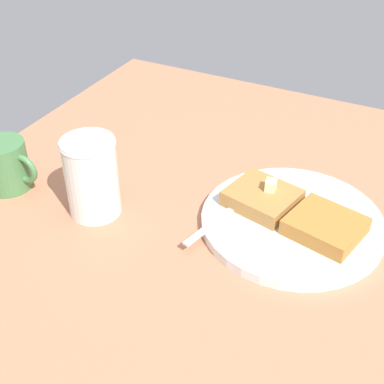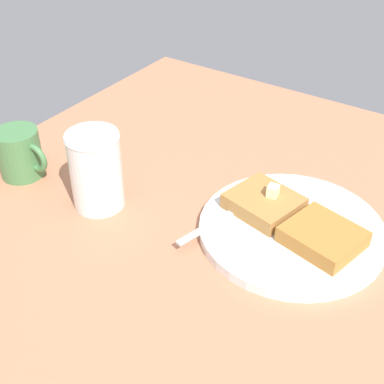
# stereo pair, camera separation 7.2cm
# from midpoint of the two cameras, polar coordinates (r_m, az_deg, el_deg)

# --- Properties ---
(table_surface) EXTENTS (0.92, 0.92, 0.03)m
(table_surface) POSITION_cam_midpoint_polar(r_m,az_deg,el_deg) (0.72, 2.66, -5.84)
(table_surface) COLOR #B27050
(table_surface) RESTS_ON ground
(plate) EXTENTS (0.25, 0.25, 0.01)m
(plate) POSITION_cam_midpoint_polar(r_m,az_deg,el_deg) (0.73, 7.90, -3.24)
(plate) COLOR silver
(plate) RESTS_ON table_surface
(toast_slice_left) EXTENTS (0.11, 0.10, 0.02)m
(toast_slice_left) POSITION_cam_midpoint_polar(r_m,az_deg,el_deg) (0.74, 4.96, -0.76)
(toast_slice_left) COLOR #A9743A
(toast_slice_left) RESTS_ON plate
(toast_slice_middle) EXTENTS (0.11, 0.10, 0.02)m
(toast_slice_middle) POSITION_cam_midpoint_polar(r_m,az_deg,el_deg) (0.71, 11.22, -3.70)
(toast_slice_middle) COLOR #AC6F2E
(toast_slice_middle) RESTS_ON plate
(butter_pat_primary) EXTENTS (0.02, 0.02, 0.02)m
(butter_pat_primary) POSITION_cam_midpoint_polar(r_m,az_deg,el_deg) (0.74, 5.67, 0.62)
(butter_pat_primary) COLOR #F2E9B2
(butter_pat_primary) RESTS_ON toast_slice_left
(fork) EXTENTS (0.05, 0.16, 0.00)m
(fork) POSITION_cam_midpoint_polar(r_m,az_deg,el_deg) (0.73, 1.14, -2.21)
(fork) COLOR silver
(fork) RESTS_ON plate
(syrup_jar) EXTENTS (0.07, 0.07, 0.11)m
(syrup_jar) POSITION_cam_midpoint_polar(r_m,az_deg,el_deg) (0.75, -13.34, 1.23)
(syrup_jar) COLOR #5C260E
(syrup_jar) RESTS_ON table_surface
(coffee_mug) EXTENTS (0.09, 0.07, 0.08)m
(coffee_mug) POSITION_cam_midpoint_polar(r_m,az_deg,el_deg) (0.84, -21.52, 2.60)
(coffee_mug) COLOR #457845
(coffee_mug) RESTS_ON table_surface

